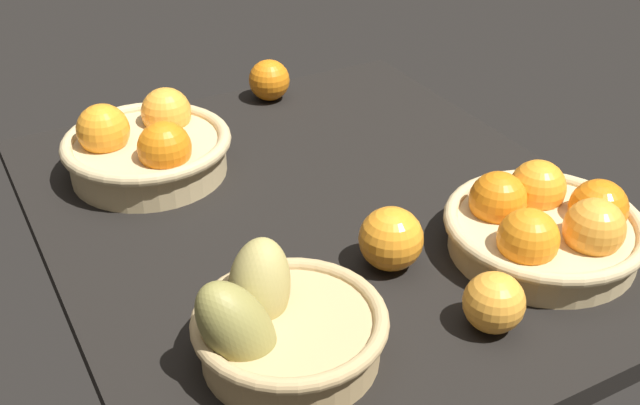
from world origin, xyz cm
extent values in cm
cube|color=black|center=(0.00, 0.00, 1.50)|extent=(84.00, 72.00, 3.00)
cylinder|color=tan|center=(-20.97, -17.63, 5.59)|extent=(22.46, 22.46, 5.18)
torus|color=tan|center=(-20.97, -17.63, 8.18)|extent=(24.37, 24.37, 1.91)
sphere|color=orange|center=(-23.09, -23.02, 10.35)|extent=(7.53, 7.53, 7.53)
sphere|color=#F49E33|center=(-25.71, -12.85, 9.67)|extent=(7.53, 7.53, 7.53)
sphere|color=orange|center=(-15.04, -16.79, 9.66)|extent=(7.53, 7.53, 7.53)
cylinder|color=tan|center=(21.59, 19.24, 5.07)|extent=(23.15, 23.15, 4.15)
torus|color=tan|center=(21.59, 19.24, 7.15)|extent=(24.94, 24.94, 1.79)
sphere|color=orange|center=(24.67, 13.56, 8.54)|extent=(7.31, 7.31, 7.31)
sphere|color=#F49E33|center=(27.21, 21.35, 9.02)|extent=(7.31, 7.31, 7.31)
sphere|color=orange|center=(16.40, 15.88, 8.67)|extent=(7.31, 7.31, 7.31)
sphere|color=orange|center=(23.52, 25.94, 8.38)|extent=(7.31, 7.31, 7.31)
sphere|color=orange|center=(16.38, 22.44, 8.57)|extent=(7.31, 7.31, 7.31)
cylinder|color=tan|center=(23.49, -16.90, 5.45)|extent=(18.73, 18.73, 4.91)
torus|color=tan|center=(23.49, -16.90, 7.91)|extent=(20.44, 20.44, 1.71)
ellipsoid|color=tan|center=(19.36, -18.38, 9.71)|extent=(11.12, 11.56, 12.50)
ellipsoid|color=olive|center=(23.72, -22.81, 9.52)|extent=(11.29, 12.90, 13.03)
sphere|color=orange|center=(-35.95, 8.98, 6.55)|extent=(7.10, 7.10, 7.10)
sphere|color=#F49E33|center=(29.96, 4.51, 6.42)|extent=(6.84, 6.84, 6.84)
sphere|color=orange|center=(15.11, 0.89, 6.94)|extent=(7.89, 7.89, 7.89)
camera|label=1|loc=(78.67, -43.49, 60.49)|focal=43.88mm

